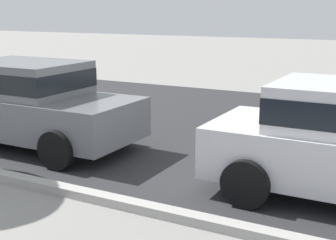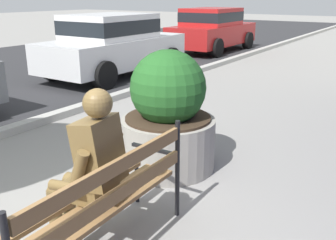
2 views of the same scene
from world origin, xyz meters
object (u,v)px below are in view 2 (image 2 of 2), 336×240
park_bench (99,200)px  concrete_planter (168,118)px  bronze_statue_seated (87,173)px  parked_car_white (113,43)px  parked_car_red (212,28)px

park_bench → concrete_planter: bearing=17.1°
bronze_statue_seated → parked_car_white: bearing=39.7°
bronze_statue_seated → concrete_planter: size_ratio=0.96×
bronze_statue_seated → concrete_planter: bearing=11.1°
bronze_statue_seated → concrete_planter: 1.67m
concrete_planter → parked_car_white: bearing=47.8°
bronze_statue_seated → concrete_planter: (1.64, 0.32, -0.04)m
concrete_planter → park_bench: bearing=-162.9°
bronze_statue_seated → parked_car_red: bearing=22.6°
park_bench → bronze_statue_seated: size_ratio=1.32×
bronze_statue_seated → parked_car_white: size_ratio=0.33×
parked_car_red → park_bench: bearing=-156.7°
bronze_statue_seated → concrete_planter: concrete_planter is taller
park_bench → concrete_planter: 1.82m
park_bench → concrete_planter: (1.74, 0.53, 0.08)m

